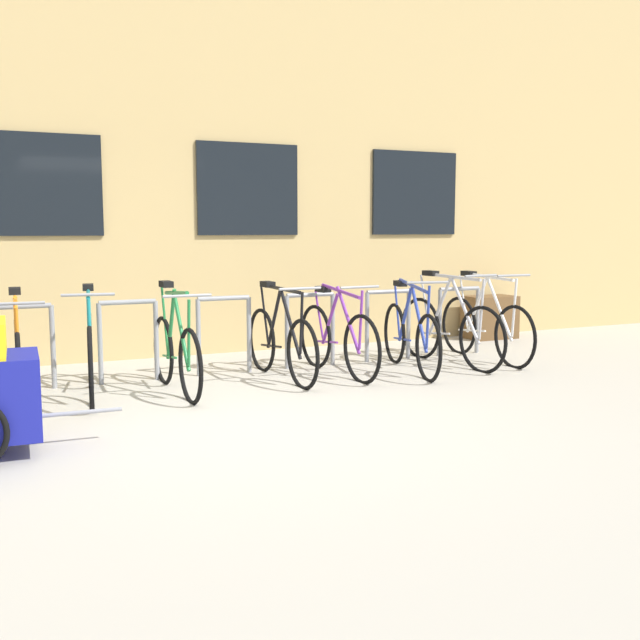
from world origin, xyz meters
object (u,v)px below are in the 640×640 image
object	(u,v)px
bicycle_blue	(410,336)
bicycle_purple	(337,338)
planter_box	(490,317)
bicycle_orange	(18,362)
bicycle_green	(176,352)
bicycle_black	(281,342)
bicycle_white	(485,326)
bicycle_teal	(90,353)
bicycle_silver	(449,329)

from	to	relation	value
bicycle_blue	bicycle_purple	xyz separation A→B (m)	(-0.80, 0.17, -0.00)
planter_box	bicycle_orange	bearing A→B (deg)	-165.33
bicycle_blue	bicycle_green	distance (m)	2.58
bicycle_black	planter_box	size ratio (longest dim) A/B	2.49
bicycle_blue	planter_box	bearing A→B (deg)	35.07
bicycle_orange	bicycle_black	distance (m)	2.53
bicycle_blue	bicycle_white	size ratio (longest dim) A/B	0.98
bicycle_purple	planter_box	size ratio (longest dim) A/B	2.47
bicycle_green	bicycle_teal	bearing A→B (deg)	167.76
bicycle_blue	bicycle_black	bearing A→B (deg)	172.48
bicycle_blue	bicycle_teal	bearing A→B (deg)	176.92
bicycle_silver	bicycle_orange	bearing A→B (deg)	-177.85
bicycle_green	bicycle_black	bearing A→B (deg)	8.75
bicycle_orange	bicycle_silver	distance (m)	4.58
bicycle_black	bicycle_purple	size ratio (longest dim) A/B	1.01
planter_box	bicycle_silver	bearing A→B (deg)	-139.09
bicycle_blue	bicycle_green	world-z (taller)	bicycle_green
bicycle_silver	bicycle_blue	bearing A→B (deg)	-166.13
bicycle_orange	bicycle_white	size ratio (longest dim) A/B	0.96
bicycle_blue	bicycle_purple	world-z (taller)	bicycle_blue
bicycle_blue	bicycle_white	xyz separation A→B (m)	(1.16, 0.22, 0.01)
bicycle_green	bicycle_teal	xyz separation A→B (m)	(-0.76, 0.16, 0.02)
bicycle_orange	bicycle_green	bearing A→B (deg)	1.45
bicycle_white	bicycle_black	bearing A→B (deg)	-179.36
bicycle_silver	bicycle_purple	distance (m)	1.41
bicycle_silver	bicycle_black	size ratio (longest dim) A/B	1.04
bicycle_orange	planter_box	size ratio (longest dim) A/B	2.48
bicycle_purple	planter_box	bearing A→B (deg)	25.02
bicycle_blue	bicycle_white	distance (m)	1.18
bicycle_white	bicycle_teal	distance (m)	4.50
bicycle_silver	planter_box	distance (m)	2.25
bicycle_teal	bicycle_silver	bearing A→B (deg)	-0.40
bicycle_purple	bicycle_blue	bearing A→B (deg)	-11.93
bicycle_green	bicycle_black	world-z (taller)	bicycle_green
bicycle_green	bicycle_black	size ratio (longest dim) A/B	0.95
bicycle_silver	bicycle_purple	world-z (taller)	bicycle_silver
bicycle_blue	bicycle_teal	world-z (taller)	same
bicycle_black	bicycle_purple	bearing A→B (deg)	-1.86
bicycle_teal	planter_box	bearing A→B (deg)	14.34
bicycle_orange	bicycle_teal	world-z (taller)	bicycle_orange
bicycle_white	bicycle_purple	size ratio (longest dim) A/B	1.05
bicycle_blue	bicycle_green	bearing A→B (deg)	179.66
bicycle_purple	bicycle_teal	distance (m)	2.53
bicycle_blue	bicycle_green	xyz separation A→B (m)	(-2.58, 0.02, -0.00)
bicycle_silver	bicycle_green	xyz separation A→B (m)	(-3.19, -0.14, -0.02)
bicycle_blue	bicycle_black	xyz separation A→B (m)	(-1.44, 0.19, -0.00)
bicycle_teal	planter_box	world-z (taller)	bicycle_teal
bicycle_green	bicycle_blue	bearing A→B (deg)	-0.34
bicycle_blue	bicycle_silver	xyz separation A→B (m)	(0.61, 0.15, 0.02)
bicycle_silver	planter_box	size ratio (longest dim) A/B	2.60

